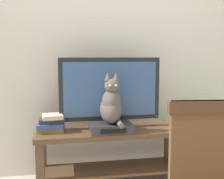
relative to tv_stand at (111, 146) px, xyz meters
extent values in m
cube|color=beige|center=(0.03, 0.38, 1.04)|extent=(7.00, 0.12, 2.80)
cube|color=#513823|center=(0.00, 0.00, 0.13)|extent=(1.35, 0.43, 0.04)
cube|color=#513823|center=(-0.62, -0.17, -0.12)|extent=(0.07, 0.07, 0.47)
cube|color=#513823|center=(0.62, -0.17, -0.12)|extent=(0.07, 0.07, 0.47)
cube|color=#513823|center=(-0.62, 0.17, -0.12)|extent=(0.07, 0.07, 0.47)
cube|color=#513823|center=(0.62, 0.17, -0.12)|extent=(0.07, 0.07, 0.47)
cube|color=#513823|center=(0.00, 0.00, -0.22)|extent=(1.25, 0.35, 0.02)
cube|color=black|center=(0.00, 0.05, 0.17)|extent=(0.37, 0.20, 0.03)
cube|color=black|center=(0.00, 0.05, 0.21)|extent=(0.06, 0.04, 0.05)
cube|color=black|center=(0.00, 0.05, 0.52)|extent=(0.92, 0.05, 0.57)
cube|color=#385684|center=(0.00, 0.02, 0.52)|extent=(0.85, 0.01, 0.49)
sphere|color=#2672F2|center=(0.44, 0.02, 0.25)|extent=(0.01, 0.01, 0.01)
cube|color=#2D2D30|center=(-0.02, -0.09, 0.20)|extent=(0.37, 0.24, 0.08)
cube|color=black|center=(-0.02, -0.21, 0.20)|extent=(0.22, 0.01, 0.04)
ellipsoid|color=#514C47|center=(-0.02, -0.09, 0.36)|extent=(0.19, 0.27, 0.24)
ellipsoid|color=#514C47|center=(-0.02, -0.12, 0.43)|extent=(0.16, 0.18, 0.22)
sphere|color=#514C47|center=(-0.02, -0.14, 0.57)|extent=(0.13, 0.13, 0.13)
cone|color=#514C47|center=(-0.05, -0.14, 0.65)|extent=(0.06, 0.06, 0.07)
cone|color=#514C47|center=(0.02, -0.14, 0.65)|extent=(0.06, 0.06, 0.07)
sphere|color=#B2C64C|center=(-0.04, -0.20, 0.58)|extent=(0.02, 0.02, 0.02)
sphere|color=#B2C64C|center=(0.01, -0.20, 0.58)|extent=(0.02, 0.02, 0.02)
cylinder|color=#514C47|center=(0.04, -0.19, 0.26)|extent=(0.06, 0.22, 0.04)
cube|color=brown|center=(0.28, -1.26, 0.39)|extent=(0.43, 0.08, 0.45)
cube|color=#4D331C|center=(0.28, -1.26, 0.58)|extent=(0.46, 0.09, 0.06)
cube|color=olive|center=(-0.53, 0.00, 0.17)|extent=(0.25, 0.17, 0.04)
cube|color=#33477A|center=(-0.54, 0.01, 0.21)|extent=(0.24, 0.19, 0.04)
cube|color=#2D2D33|center=(-0.52, 0.02, 0.26)|extent=(0.22, 0.15, 0.04)
cube|color=beige|center=(-0.52, 0.01, 0.29)|extent=(0.19, 0.19, 0.04)
cylinder|color=beige|center=(0.93, -0.13, -0.26)|extent=(0.25, 0.25, 0.20)
cylinder|color=#332319|center=(0.93, -0.13, -0.17)|extent=(0.23, 0.23, 0.02)
cylinder|color=#4C3823|center=(0.93, -0.13, -0.10)|extent=(0.04, 0.04, 0.12)
sphere|color=#386B3D|center=(0.93, -0.13, 0.13)|extent=(0.41, 0.41, 0.41)
camera|label=1|loc=(-0.45, -2.47, 0.83)|focal=45.29mm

